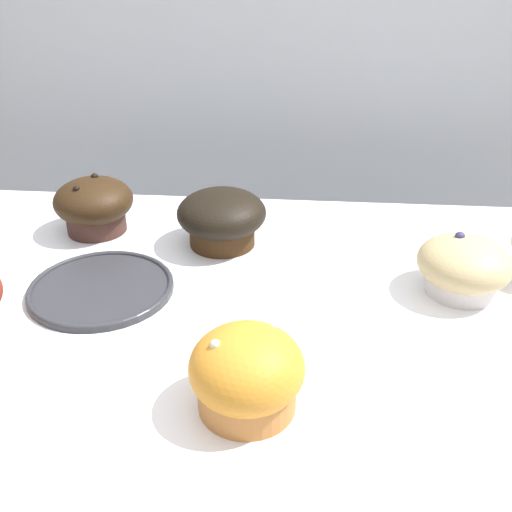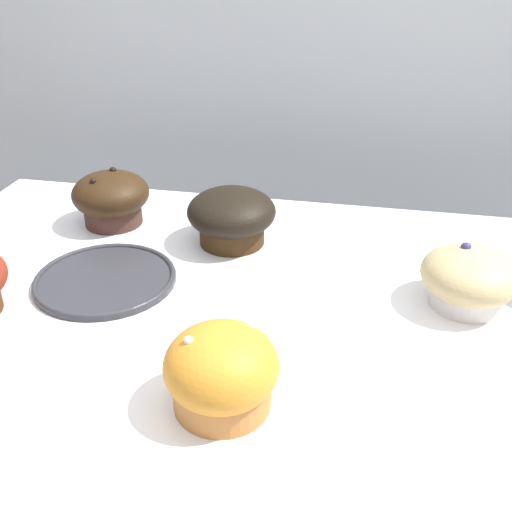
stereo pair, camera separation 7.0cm
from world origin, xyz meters
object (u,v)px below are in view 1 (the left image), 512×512
muffin_front_center (247,374)px  serving_plate (101,288)px  muffin_back_left (94,205)px  muffin_front_left (222,218)px  muffin_back_right (464,267)px

muffin_front_center → serving_plate: bearing=137.1°
muffin_front_center → serving_plate: size_ratio=0.60×
muffin_back_left → muffin_front_left: (0.19, -0.03, -0.00)m
muffin_front_center → muffin_front_left: (-0.07, 0.32, 0.00)m
muffin_back_right → serving_plate: size_ratio=0.63×
muffin_front_left → serving_plate: 0.19m
muffin_back_right → muffin_front_center: bearing=-137.6°
muffin_back_left → muffin_front_center: bearing=-53.7°
muffin_back_right → muffin_front_left: (-0.30, 0.10, 0.01)m
muffin_back_right → serving_plate: bearing=-175.3°
muffin_front_center → muffin_back_right: (0.24, 0.22, -0.00)m
muffin_front_left → serving_plate: size_ratio=0.69×
muffin_back_right → muffin_front_left: 0.32m
muffin_back_left → serving_plate: bearing=-70.7°
muffin_front_center → serving_plate: (-0.20, 0.18, -0.03)m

